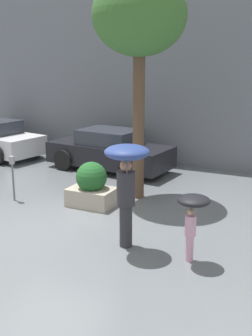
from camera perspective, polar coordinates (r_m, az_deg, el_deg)
The scene contains 8 objects.
ground_plane at distance 9.71m, azimuth -10.84°, elevation -7.37°, with size 40.00×40.00×0.00m, color slate.
building_facade at distance 14.74m, azimuth 3.97°, elevation 12.28°, with size 18.00×0.30×6.00m.
planter_box at distance 10.53m, azimuth -4.68°, elevation -2.51°, with size 1.14×0.78×1.13m.
person_adult at distance 7.86m, azimuth 0.06°, elevation -0.77°, with size 0.84×0.84×2.07m.
person_child at distance 7.54m, azimuth 9.02°, elevation -5.72°, with size 0.58×0.58×1.29m.
parked_car_near at distance 13.89m, azimuth -2.23°, elevation 2.31°, with size 4.26×2.23×1.35m.
street_tree at distance 10.75m, azimuth 1.83°, elevation 19.53°, with size 2.31×2.31×5.58m.
parking_meter at distance 11.16m, azimuth -15.14°, elevation -0.09°, with size 0.14×0.14×1.18m.
Camera 1 is at (5.45, -7.19, 3.59)m, focal length 45.00 mm.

